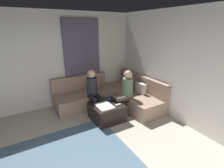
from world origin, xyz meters
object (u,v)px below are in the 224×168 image
ottoman (107,112)px  person_on_couch_back (125,91)px  person_on_couch_side (93,90)px  coffee_mug (109,98)px  sectional_couch (112,96)px  game_remote (118,105)px

ottoman → person_on_couch_back: size_ratio=0.63×
person_on_couch_side → ottoman: bearing=103.9°
coffee_mug → person_on_couch_side: (-0.30, -0.31, 0.19)m
ottoman → sectional_couch: bearing=141.8°
sectional_couch → game_remote: 0.91m
person_on_couch_back → ottoman: bearing=96.2°
coffee_mug → game_remote: bearing=5.7°
sectional_couch → game_remote: sectional_couch is taller
sectional_couch → person_on_couch_side: bearing=-77.2°
sectional_couch → ottoman: 0.85m
ottoman → person_on_couch_side: size_ratio=0.63×
ottoman → person_on_couch_side: person_on_couch_side is taller
ottoman → game_remote: size_ratio=5.07×
coffee_mug → person_on_couch_back: (0.16, 0.40, 0.19)m
person_on_couch_side → sectional_couch: bearing=-167.2°
person_on_couch_back → person_on_couch_side: size_ratio=1.00×
coffee_mug → person_on_couch_back: person_on_couch_back is taller
coffee_mug → person_on_couch_back: bearing=68.5°
game_remote → person_on_couch_side: 0.81m
sectional_couch → person_on_couch_back: bearing=5.2°
coffee_mug → game_remote: coffee_mug is taller
sectional_couch → ottoman: bearing=-38.2°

